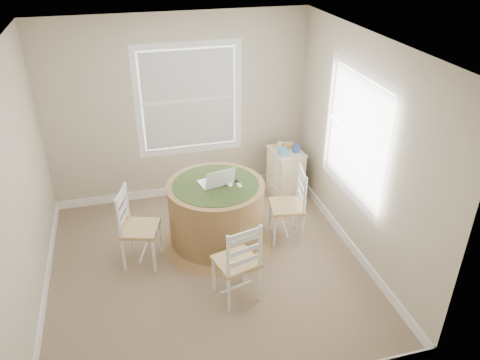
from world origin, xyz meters
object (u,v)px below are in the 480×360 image
object	(u,v)px
round_table	(216,212)
chair_right	(287,206)
laptop	(216,181)
chair_near	(236,261)
corner_chest	(285,173)
chair_left	(140,228)

from	to	relation	value
round_table	chair_right	distance (m)	0.88
round_table	laptop	distance (m)	0.42
round_table	chair_near	xyz separation A→B (m)	(-0.01, -0.99, 0.02)
chair_right	corner_chest	world-z (taller)	chair_right
chair_near	chair_right	bearing A→B (deg)	-149.33
chair_near	corner_chest	bearing A→B (deg)	-137.29
chair_near	chair_right	size ratio (longest dim) A/B	1.00
chair_left	chair_near	distance (m)	1.26
chair_right	corner_chest	bearing A→B (deg)	170.78
chair_left	chair_near	size ratio (longest dim) A/B	1.00
chair_near	chair_right	world-z (taller)	same
chair_near	round_table	bearing A→B (deg)	-104.67
chair_near	corner_chest	distance (m)	2.25
chair_near	laptop	xyz separation A→B (m)	(0.02, 1.01, 0.40)
round_table	chair_right	bearing A→B (deg)	-8.92
round_table	chair_left	bearing A→B (deg)	-173.00
chair_left	corner_chest	world-z (taller)	chair_left
corner_chest	round_table	bearing A→B (deg)	-149.34
chair_right	laptop	size ratio (longest dim) A/B	2.21
chair_near	laptop	world-z (taller)	laptop
laptop	chair_near	bearing A→B (deg)	76.44
round_table	chair_left	size ratio (longest dim) A/B	1.43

